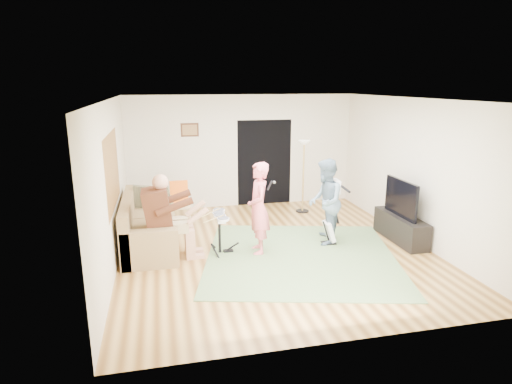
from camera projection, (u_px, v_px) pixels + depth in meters
floor at (274, 249)px, 7.88m from camera, size 6.00×6.00×0.00m
walls at (275, 177)px, 7.54m from camera, size 5.50×6.00×2.70m
ceiling at (276, 99)px, 7.21m from camera, size 6.00×6.00×0.00m
window_blinds at (112, 171)px, 7.09m from camera, size 0.00×2.05×2.05m
doorway at (264, 163)px, 10.56m from camera, size 2.10×0.00×2.10m
picture_frame at (190, 130)px, 9.96m from camera, size 0.42×0.03×0.32m
area_rug at (301, 256)px, 7.51m from camera, size 3.95×3.95×0.02m
sofa at (145, 230)px, 7.94m from camera, size 0.94×2.29×0.93m
drummer at (170, 226)px, 7.35m from camera, size 0.97×0.54×1.49m
drum_kit at (220, 236)px, 7.60m from camera, size 0.41×0.73×0.75m
singer at (259, 208)px, 7.52m from camera, size 0.43×0.62×1.64m
microphone at (270, 185)px, 7.46m from camera, size 0.06×0.06×0.24m
guitarist at (325, 202)px, 7.99m from camera, size 0.85×0.95×1.62m
guitar_held at (336, 186)px, 7.96m from camera, size 0.18×0.61×0.26m
guitar_spare at (329, 231)px, 8.04m from camera, size 0.32×0.29×0.90m
torchiere_lamp at (304, 163)px, 9.86m from camera, size 0.30×0.30×1.69m
dining_chair at (181, 210)px, 9.12m from camera, size 0.43×0.45×0.94m
tv_cabinet at (401, 228)px, 8.24m from camera, size 0.40×1.40×0.50m
television at (401, 198)px, 8.08m from camera, size 0.06×1.03×0.70m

